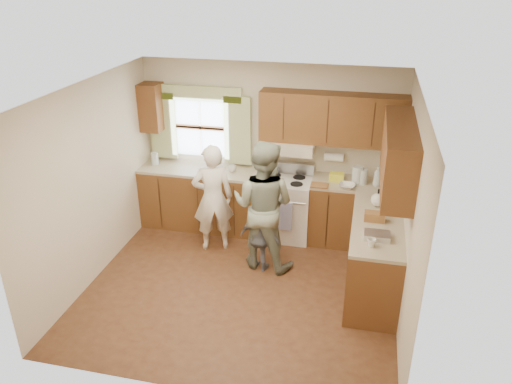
% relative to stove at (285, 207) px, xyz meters
% --- Properties ---
extents(room, '(3.80, 3.80, 3.80)m').
position_rel_stove_xyz_m(room, '(-0.30, -1.44, 0.78)').
color(room, '#4A2817').
rests_on(room, ground).
extents(kitchen_fixtures, '(3.80, 2.25, 2.15)m').
position_rel_stove_xyz_m(kitchen_fixtures, '(0.31, -0.36, 0.37)').
color(kitchen_fixtures, '#3F200D').
rests_on(kitchen_fixtures, ground).
extents(stove, '(0.76, 0.67, 1.07)m').
position_rel_stove_xyz_m(stove, '(0.00, 0.00, 0.00)').
color(stove, silver).
rests_on(stove, ground).
extents(woman_left, '(0.67, 0.56, 1.56)m').
position_rel_stove_xyz_m(woman_left, '(-0.92, -0.59, 0.31)').
color(woman_left, white).
rests_on(woman_left, ground).
extents(woman_right, '(0.95, 0.80, 1.75)m').
position_rel_stove_xyz_m(woman_right, '(-0.15, -0.85, 0.41)').
color(woman_right, '#233924').
rests_on(woman_right, ground).
extents(child, '(0.59, 0.34, 0.94)m').
position_rel_stove_xyz_m(child, '(-0.16, -1.00, 0.00)').
color(child, slate).
rests_on(child, ground).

